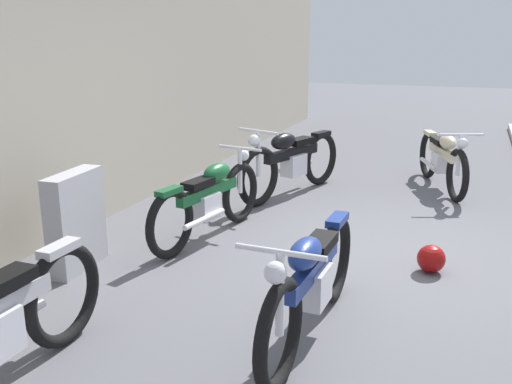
{
  "coord_description": "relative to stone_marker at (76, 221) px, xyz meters",
  "views": [
    {
      "loc": [
        -5.46,
        -0.75,
        2.14
      ],
      "look_at": [
        -0.09,
        1.27,
        0.55
      ],
      "focal_mm": 40.1,
      "sensor_mm": 36.0,
      "label": 1
    }
  ],
  "objects": [
    {
      "name": "motorcycle_green",
      "position": [
        1.19,
        -0.8,
        -0.03
      ],
      "size": [
        1.99,
        0.59,
        0.9
      ],
      "rotation": [
        0.0,
        0.0,
        -0.17
      ],
      "color": "black",
      "rests_on": "ground_plane"
    },
    {
      "name": "motorcycle_cream",
      "position": [
        4.18,
        -3.03,
        -0.02
      ],
      "size": [
        1.93,
        0.89,
        0.91
      ],
      "rotation": [
        0.0,
        0.0,
        3.5
      ],
      "color": "black",
      "rests_on": "ground_plane"
    },
    {
      "name": "building_wall",
      "position": [
        1.34,
        0.8,
        1.3
      ],
      "size": [
        18.0,
        0.3,
        3.53
      ],
      "primitive_type": "cube",
      "color": "#B2A893",
      "rests_on": "ground_plane"
    },
    {
      "name": "stone_marker",
      "position": [
        0.0,
        0.0,
        0.0
      ],
      "size": [
        0.71,
        0.25,
        0.93
      ],
      "primitive_type": "cube",
      "rotation": [
        0.0,
        0.0,
        0.07
      ],
      "color": "#9E9EA3",
      "rests_on": "ground_plane"
    },
    {
      "name": "motorcycle_black",
      "position": [
        3.14,
        -1.11,
        0.01
      ],
      "size": [
        2.12,
        0.93,
        0.99
      ],
      "rotation": [
        0.0,
        0.0,
        2.81
      ],
      "color": "black",
      "rests_on": "ground_plane"
    },
    {
      "name": "ground_plane",
      "position": [
        1.34,
        -2.59,
        -0.46
      ],
      "size": [
        40.0,
        40.0,
        0.0
      ],
      "primitive_type": "plane",
      "color": "#56565B"
    },
    {
      "name": "helmet",
      "position": [
        1.07,
        -3.12,
        -0.33
      ],
      "size": [
        0.26,
        0.26,
        0.26
      ],
      "primitive_type": "sphere",
      "color": "maroon",
      "rests_on": "ground_plane"
    },
    {
      "name": "motorcycle_blue",
      "position": [
        -0.48,
        -2.39,
        -0.02
      ],
      "size": [
        2.05,
        0.57,
        0.92
      ],
      "rotation": [
        0.0,
        0.0,
        3.11
      ],
      "color": "black",
      "rests_on": "ground_plane"
    }
  ]
}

